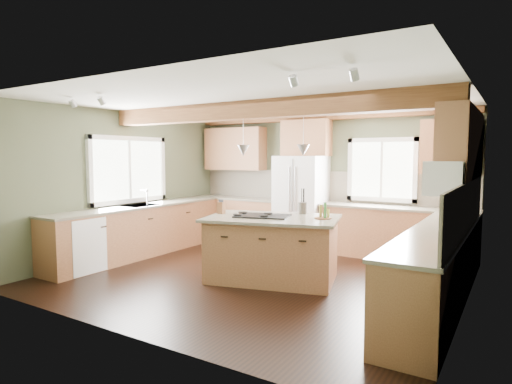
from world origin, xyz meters
The scene contains 37 objects.
floor centered at (0.00, 0.00, 0.00)m, with size 5.60×5.60×0.00m, color black.
ceiling centered at (0.00, 0.00, 2.60)m, with size 5.60×5.60×0.00m, color silver.
wall_back centered at (0.00, 2.50, 1.30)m, with size 5.60×5.60×0.00m, color #4E543B.
wall_left centered at (-2.80, 0.00, 1.30)m, with size 5.00×5.00×0.00m, color #4E543B.
wall_right centered at (2.80, 0.00, 1.30)m, with size 5.00×5.00×0.00m, color #4E543B.
ceiling_beam centered at (0.00, -0.01, 2.47)m, with size 5.55×0.26×0.26m, color #532A17.
soffit_trim centered at (0.00, 2.40, 2.54)m, with size 5.55×0.20×0.10m, color #532A17.
backsplash_back centered at (0.00, 2.48, 1.21)m, with size 5.58×0.03×0.58m, color brown.
backsplash_right centered at (2.78, 0.05, 1.21)m, with size 0.03×3.70×0.58m, color brown.
base_cab_back_left centered at (-1.79, 2.20, 0.44)m, with size 2.02×0.60×0.88m, color brown.
counter_back_left centered at (-1.79, 2.20, 0.90)m, with size 2.06×0.64×0.04m, color #474034.
base_cab_back_right centered at (1.49, 2.20, 0.44)m, with size 2.62×0.60×0.88m, color brown.
counter_back_right centered at (1.49, 2.20, 0.90)m, with size 2.66×0.64×0.04m, color #474034.
base_cab_left centered at (-2.50, 0.05, 0.44)m, with size 0.60×3.70×0.88m, color brown.
counter_left centered at (-2.50, 0.05, 0.90)m, with size 0.64×3.74×0.04m, color #474034.
base_cab_right centered at (2.50, 0.05, 0.44)m, with size 0.60×3.70×0.88m, color brown.
counter_right centered at (2.50, 0.05, 0.90)m, with size 0.64×3.74×0.04m, color #474034.
upper_cab_back_left centered at (-1.99, 2.33, 1.95)m, with size 1.40×0.35×0.90m, color brown.
upper_cab_over_fridge centered at (-0.30, 2.33, 2.15)m, with size 0.96×0.35×0.70m, color brown.
upper_cab_right centered at (2.62, 0.90, 1.95)m, with size 0.35×2.20×0.90m, color brown.
upper_cab_back_corner centered at (2.30, 2.33, 1.95)m, with size 0.90×0.35×0.90m, color brown.
window_left centered at (-2.78, 0.05, 1.55)m, with size 0.04×1.60×1.05m, color white.
window_back centered at (1.15, 2.48, 1.55)m, with size 1.10×0.04×1.00m, color white.
sink centered at (-2.50, 0.05, 0.91)m, with size 0.50×0.65×0.03m, color #262628.
faucet centered at (-2.32, 0.05, 1.05)m, with size 0.02×0.02×0.28m, color #B2B2B7.
dishwasher centered at (-2.49, -1.25, 0.43)m, with size 0.60×0.60×0.84m, color white.
oven centered at (2.49, -1.25, 0.43)m, with size 0.60×0.72×0.84m, color white.
microwave centered at (2.58, -0.05, 1.55)m, with size 0.40×0.70×0.38m, color white.
pendant_left centered at (-0.15, -0.13, 1.88)m, with size 0.18×0.18×0.16m, color #B2B2B7.
pendant_right centered at (0.70, 0.11, 1.88)m, with size 0.18×0.18×0.16m, color #B2B2B7.
refrigerator centered at (-0.30, 2.12, 0.90)m, with size 0.90×0.74×1.80m, color silver.
island centered at (0.27, -0.01, 0.44)m, with size 1.76×1.08×0.88m, color brown.
island_top centered at (0.27, -0.01, 0.90)m, with size 1.88×1.20×0.04m, color #474034.
cooktop centered at (0.13, -0.05, 0.93)m, with size 0.76×0.51×0.02m, color black.
knife_block centered at (-0.57, -0.12, 1.01)m, with size 0.11×0.08×0.18m, color brown.
utensil_crock centered at (0.50, 0.52, 1.01)m, with size 0.13×0.13×0.18m, color #483E39.
bottle_tray centered at (0.96, 0.22, 1.03)m, with size 0.24×0.24×0.22m, color brown, non-canonical shape.
Camera 1 is at (3.29, -5.35, 1.80)m, focal length 30.00 mm.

